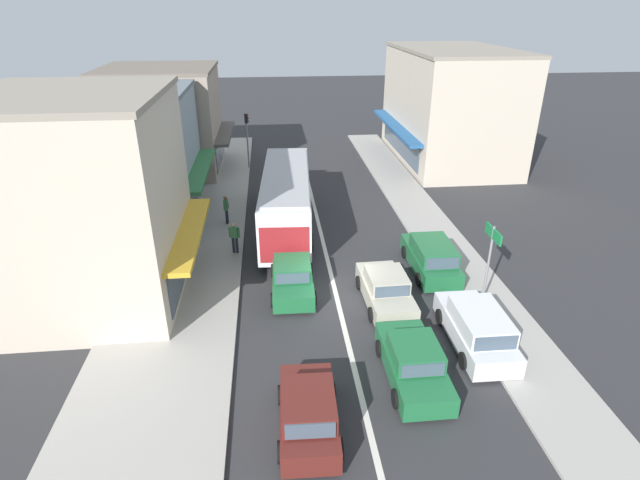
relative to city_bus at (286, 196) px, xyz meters
The scene contains 19 objects.
ground_plane 7.96m from the city_bus, 76.43° to the right, with size 140.00×140.00×0.00m, color #2D2D30.
lane_centre_line 4.38m from the city_bus, 62.72° to the right, with size 0.20×28.00×0.01m, color silver.
sidewalk_left 5.52m from the city_bus, 163.06° to the right, with size 5.20×44.00×0.14m, color #A39E96.
kerb_right 8.36m from the city_bus, 10.73° to the right, with size 2.80×44.00×0.12m, color #A39E96.
shopfront_corner_near 10.63m from the city_bus, 143.94° to the right, with size 8.21×8.15×8.58m.
shopfront_mid_block 8.98m from the city_bus, 161.50° to the left, with size 7.09×9.09×7.17m.
shopfront_far_end 14.38m from the city_bus, 125.92° to the left, with size 8.72×7.90×7.46m.
building_right_far 18.37m from the city_bus, 43.14° to the left, with size 8.55×13.41×8.46m.
city_bus is the anchor object (origin of this frame).
hatchback_adjacent_lane_lead 14.89m from the city_bus, 89.99° to the right, with size 1.91×3.75×1.54m.
sedan_adjacent_lane_trail 9.15m from the city_bus, 65.32° to the right, with size 1.98×4.24×1.47m.
sedan_behind_bus_near 6.90m from the city_bus, 90.39° to the right, with size 1.97×4.24×1.47m.
sedan_queue_far_back 13.49m from the city_bus, 74.10° to the right, with size 1.91×4.21×1.47m.
parked_wagon_kerb_front 13.15m from the city_bus, 60.34° to the right, with size 1.98×4.52×1.58m.
parked_wagon_kerb_second 8.75m from the city_bus, 41.33° to the right, with size 1.98×4.52×1.58m.
traffic_light_downstreet 11.47m from the city_bus, 102.18° to the left, with size 0.33×0.24×4.20m.
directional_road_sign 11.80m from the city_bus, 48.20° to the right, with size 0.10×1.40×3.60m.
pedestrian_with_handbag_near 3.54m from the city_bus, 168.58° to the left, with size 0.26×0.66×1.63m.
pedestrian_browsing_midblock 4.21m from the city_bus, 131.22° to the right, with size 0.55×0.31×1.63m.
Camera 1 is at (-2.59, -18.27, 11.57)m, focal length 28.00 mm.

